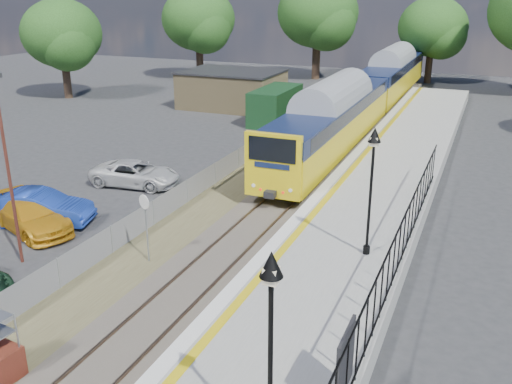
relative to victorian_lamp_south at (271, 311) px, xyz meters
The scene contains 16 objects.
ground 8.05m from the victorian_lamp_south, 143.97° to the left, with size 120.00×120.00×0.00m, color #2D2D30.
track_bed 15.50m from the victorian_lamp_south, 113.60° to the left, with size 5.90×80.00×0.29m.
platform 12.67m from the victorian_lamp_south, 96.18° to the left, with size 5.00×70.00×0.90m, color gray.
platform_edge 12.92m from the victorian_lamp_south, 105.65° to the left, with size 0.90×70.00×0.01m.
victorian_lamp_south is the anchor object (origin of this frame).
victorian_lamp_north 10.00m from the victorian_lamp_south, 91.15° to the left, with size 0.44×0.44×4.60m.
palisade_fence 6.79m from the victorian_lamp_south, 80.47° to the left, with size 0.12×26.00×2.00m.
wire_fence 19.07m from the victorian_lamp_south, 121.23° to the left, with size 0.06×52.00×1.20m.
outbuilding 38.94m from the victorian_lamp_south, 114.99° to the left, with size 10.80×10.10×3.12m.
tree_line 46.24m from the victorian_lamp_south, 95.09° to the left, with size 56.80×43.80×11.88m.
train 35.34m from the victorian_lamp_south, 98.97° to the left, with size 2.82×40.83×3.51m.
speed_sign 11.51m from the victorian_lamp_south, 135.34° to the left, with size 0.53×0.21×2.75m.
carpark_lamp 13.89m from the victorian_lamp_south, 153.93° to the left, with size 0.25×0.50×7.08m.
car_blue 17.55m from the victorian_lamp_south, 147.19° to the left, with size 1.61×4.60×1.52m, color #1B3AA7.
car_yellow 17.03m from the victorian_lamp_south, 148.98° to the left, with size 1.92×4.73×1.37m, color orange.
car_white 20.69m from the victorian_lamp_south, 131.44° to the left, with size 2.14×4.65×1.29m, color silver.
Camera 1 is at (8.72, -12.45, 9.88)m, focal length 40.00 mm.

